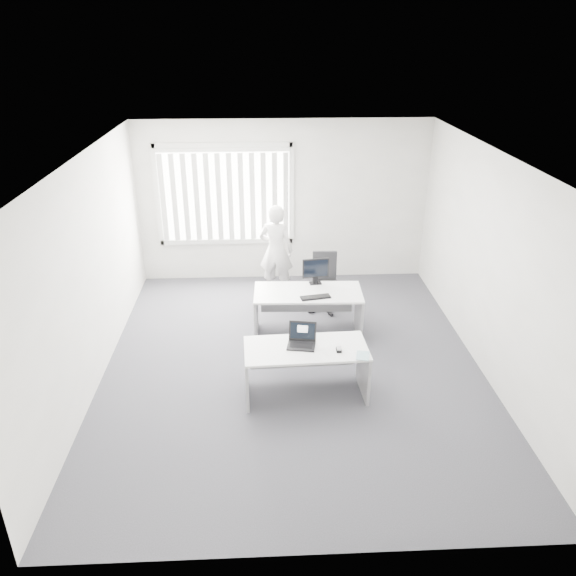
{
  "coord_description": "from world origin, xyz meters",
  "views": [
    {
      "loc": [
        -0.37,
        -6.41,
        4.14
      ],
      "look_at": [
        -0.06,
        0.15,
        1.08
      ],
      "focal_mm": 35.0,
      "sensor_mm": 36.0,
      "label": 1
    }
  ],
  "objects_px": {
    "desk_far": "(308,304)",
    "monitor": "(316,271)",
    "office_chair": "(325,291)",
    "person": "(276,251)",
    "desk_near": "(306,361)",
    "laptop": "(301,337)"
  },
  "relations": [
    {
      "from": "person",
      "to": "monitor",
      "type": "bearing_deg",
      "value": 128.07
    },
    {
      "from": "office_chair",
      "to": "desk_far",
      "type": "bearing_deg",
      "value": -109.7
    },
    {
      "from": "desk_far",
      "to": "laptop",
      "type": "xyz_separation_m",
      "value": [
        -0.2,
        -1.47,
        0.29
      ]
    },
    {
      "from": "monitor",
      "to": "laptop",
      "type": "bearing_deg",
      "value": -108.21
    },
    {
      "from": "desk_near",
      "to": "laptop",
      "type": "height_order",
      "value": "laptop"
    },
    {
      "from": "desk_far",
      "to": "office_chair",
      "type": "bearing_deg",
      "value": 70.37
    },
    {
      "from": "office_chair",
      "to": "person",
      "type": "distance_m",
      "value": 1.07
    },
    {
      "from": "desk_near",
      "to": "monitor",
      "type": "height_order",
      "value": "monitor"
    },
    {
      "from": "desk_far",
      "to": "monitor",
      "type": "height_order",
      "value": "monitor"
    },
    {
      "from": "person",
      "to": "laptop",
      "type": "relative_size",
      "value": 4.74
    },
    {
      "from": "person",
      "to": "desk_far",
      "type": "bearing_deg",
      "value": 118.95
    },
    {
      "from": "laptop",
      "to": "office_chair",
      "type": "bearing_deg",
      "value": 87.05
    },
    {
      "from": "office_chair",
      "to": "laptop",
      "type": "bearing_deg",
      "value": -101.2
    },
    {
      "from": "laptop",
      "to": "monitor",
      "type": "distance_m",
      "value": 1.78
    },
    {
      "from": "desk_near",
      "to": "desk_far",
      "type": "height_order",
      "value": "desk_far"
    },
    {
      "from": "desk_near",
      "to": "office_chair",
      "type": "height_order",
      "value": "office_chair"
    },
    {
      "from": "desk_far",
      "to": "person",
      "type": "bearing_deg",
      "value": 108.12
    },
    {
      "from": "office_chair",
      "to": "monitor",
      "type": "distance_m",
      "value": 0.88
    },
    {
      "from": "desk_near",
      "to": "desk_far",
      "type": "distance_m",
      "value": 1.5
    },
    {
      "from": "office_chair",
      "to": "monitor",
      "type": "relative_size",
      "value": 2.36
    },
    {
      "from": "desk_far",
      "to": "monitor",
      "type": "relative_size",
      "value": 4.0
    },
    {
      "from": "laptop",
      "to": "monitor",
      "type": "height_order",
      "value": "monitor"
    }
  ]
}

